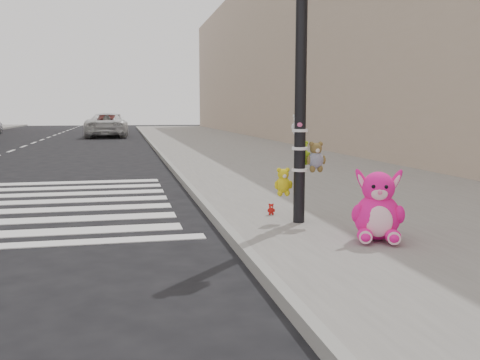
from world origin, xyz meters
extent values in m
plane|color=black|center=(0.00, 0.00, 0.00)|extent=(120.00, 120.00, 0.00)
cube|color=slate|center=(5.00, 10.00, 0.07)|extent=(7.00, 80.00, 0.14)
cube|color=gray|center=(1.55, 10.00, 0.07)|extent=(0.12, 80.00, 0.15)
cube|color=tan|center=(10.50, 20.00, 5.00)|extent=(5.00, 60.00, 10.00)
cylinder|color=black|center=(2.60, 1.80, 2.14)|extent=(0.16, 0.16, 4.00)
cylinder|color=white|center=(2.60, 1.80, 0.89)|extent=(0.22, 0.22, 0.04)
cylinder|color=white|center=(2.60, 1.80, 1.19)|extent=(0.22, 0.22, 0.04)
cylinder|color=white|center=(2.60, 1.80, 1.44)|extent=(0.22, 0.22, 0.04)
ellipsoid|color=#FF1590|center=(2.96, 0.42, 0.22)|extent=(0.28, 0.35, 0.16)
ellipsoid|color=#FF1590|center=(3.26, 0.31, 0.22)|extent=(0.28, 0.35, 0.16)
ellipsoid|color=#FF1590|center=(3.20, 0.60, 0.43)|extent=(0.71, 0.66, 0.57)
ellipsoid|color=#F9BFD1|center=(3.13, 0.42, 0.41)|extent=(0.34, 0.22, 0.38)
sphere|color=#FF1590|center=(3.20, 0.60, 0.78)|extent=(0.51, 0.51, 0.39)
ellipsoid|color=#FF1590|center=(3.04, 0.68, 0.84)|extent=(0.28, 0.17, 0.39)
ellipsoid|color=#FF1590|center=(3.37, 0.55, 0.84)|extent=(0.28, 0.17, 0.39)
imported|color=silver|center=(-0.80, 30.69, 0.77)|extent=(2.71, 5.63, 1.55)
imported|color=#5A1E19|center=(-1.04, 40.31, 0.73)|extent=(2.45, 5.20, 1.47)
camera|label=1|loc=(0.20, -5.30, 1.71)|focal=40.00mm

